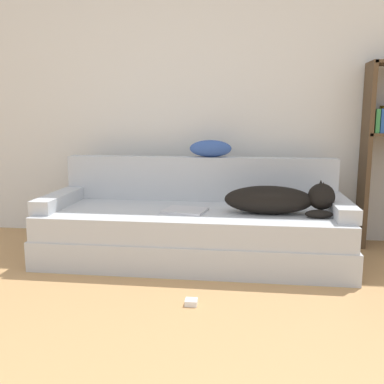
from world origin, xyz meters
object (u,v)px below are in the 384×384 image
at_px(laptop, 185,210).
at_px(throw_pillow, 211,149).
at_px(dog, 280,199).
at_px(couch, 194,234).
at_px(power_adapter, 191,302).

xyz_separation_m(laptop, throw_pillow, (0.14, 0.49, 0.42)).
height_order(dog, throw_pillow, throw_pillow).
distance_m(couch, power_adapter, 0.85).
height_order(dog, power_adapter, dog).
height_order(couch, laptop, laptop).
relative_size(dog, throw_pillow, 2.25).
bearing_deg(laptop, dog, 11.70).
height_order(dog, laptop, dog).
xyz_separation_m(dog, power_adapter, (-0.54, -0.74, -0.48)).
xyz_separation_m(couch, laptop, (-0.05, -0.09, 0.21)).
relative_size(throw_pillow, power_adapter, 4.94).
distance_m(laptop, throw_pillow, 0.66).
relative_size(laptop, throw_pillow, 0.99).
bearing_deg(couch, dog, -7.65).
bearing_deg(power_adapter, laptop, 100.82).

